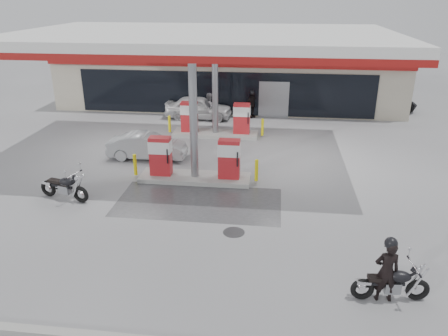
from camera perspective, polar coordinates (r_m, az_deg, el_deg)
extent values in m
plane|color=gray|center=(16.16, -5.08, -4.36)|extent=(90.00, 90.00, 0.00)
cube|color=#4C4C4F|center=(16.07, -3.33, -4.46)|extent=(6.00, 3.00, 0.00)
cylinder|color=#38383A|center=(14.14, 1.29, -8.39)|extent=(0.70, 0.70, 0.01)
cube|color=beige|center=(30.73, 0.98, 12.41)|extent=(22.00, 8.00, 4.00)
cube|color=black|center=(26.92, 0.05, 9.71)|extent=(18.00, 0.10, 2.60)
cube|color=maroon|center=(26.48, 0.03, 14.12)|extent=(22.00, 0.25, 1.00)
cube|color=navy|center=(26.52, 15.64, 13.35)|extent=(3.50, 0.12, 0.80)
cube|color=gray|center=(26.76, 6.51, 8.84)|extent=(1.80, 0.14, 2.20)
cube|color=silver|center=(19.48, -2.52, 16.56)|extent=(16.00, 10.00, 0.60)
cube|color=maroon|center=(14.67, -5.73, 13.94)|extent=(16.00, 0.12, 0.24)
cube|color=maroon|center=(24.37, -0.54, 17.26)|extent=(16.00, 0.12, 0.24)
cylinder|color=gray|center=(17.06, -4.01, 6.46)|extent=(0.32, 0.32, 5.00)
cylinder|color=gray|center=(22.82, -1.17, 10.50)|extent=(0.32, 0.32, 5.00)
cube|color=#9E9E99|center=(17.90, -3.80, -1.27)|extent=(4.50, 1.30, 0.18)
cube|color=#AC1C21|center=(17.87, -8.29, 1.58)|extent=(0.85, 0.48, 1.60)
cube|color=#AC1C21|center=(17.37, 0.68, 1.20)|extent=(0.85, 0.48, 1.60)
cube|color=silver|center=(17.74, -8.36, 2.79)|extent=(0.88, 0.52, 0.50)
cube|color=silver|center=(17.23, 0.68, 2.44)|extent=(0.88, 0.52, 0.50)
cylinder|color=#D9CC0C|center=(18.34, -11.53, 0.42)|extent=(0.14, 0.14, 0.90)
cylinder|color=#D9CC0C|center=(17.45, 4.26, -0.31)|extent=(0.14, 0.14, 0.90)
cube|color=#9E9E99|center=(23.45, -1.12, 4.51)|extent=(4.50, 1.30, 0.18)
cube|color=#AC1C21|center=(23.43, -4.55, 6.70)|extent=(0.85, 0.48, 1.60)
cube|color=#AC1C21|center=(23.05, 2.33, 6.49)|extent=(0.85, 0.48, 1.60)
cube|color=silver|center=(23.33, -4.58, 7.65)|extent=(0.88, 0.52, 0.50)
cube|color=silver|center=(22.94, 2.35, 7.45)|extent=(0.88, 0.52, 0.50)
cylinder|color=#D9CC0C|center=(23.79, -7.13, 5.73)|extent=(0.14, 0.14, 0.90)
cylinder|color=#D9CC0C|center=(23.11, 5.05, 5.33)|extent=(0.14, 0.14, 0.90)
torus|color=black|center=(12.23, 23.96, -14.34)|extent=(0.60, 0.20, 0.59)
torus|color=black|center=(11.78, 17.61, -14.84)|extent=(0.60, 0.20, 0.59)
cube|color=gray|center=(11.96, 21.08, -14.28)|extent=(0.42, 0.28, 0.30)
cube|color=black|center=(11.85, 20.45, -13.95)|extent=(0.90, 0.19, 0.08)
ellipsoid|color=black|center=(11.83, 21.99, -12.98)|extent=(0.58, 0.37, 0.28)
cube|color=black|center=(11.70, 19.62, -13.38)|extent=(0.57, 0.29, 0.10)
cylinder|color=silver|center=(11.78, 23.58, -11.68)|extent=(0.11, 0.75, 0.04)
sphere|color=silver|center=(11.89, 24.03, -12.12)|extent=(0.18, 0.18, 0.18)
cylinder|color=silver|center=(11.96, 18.50, -14.45)|extent=(0.89, 0.17, 0.08)
imported|color=black|center=(11.63, 20.45, -12.51)|extent=(0.64, 0.45, 1.68)
torus|color=black|center=(16.72, -18.20, -3.30)|extent=(0.66, 0.30, 0.64)
torus|color=black|center=(17.64, -21.96, -2.48)|extent=(0.66, 0.30, 0.64)
cube|color=gray|center=(17.11, -20.06, -2.64)|extent=(0.48, 0.35, 0.32)
cube|color=black|center=(17.17, -20.51, -2.23)|extent=(0.96, 0.34, 0.09)
ellipsoid|color=black|center=(16.87, -19.79, -1.67)|extent=(0.66, 0.48, 0.30)
cube|color=black|center=(17.24, -21.13, -1.60)|extent=(0.63, 0.39, 0.11)
cylinder|color=silver|center=(16.55, -19.08, -0.83)|extent=(0.23, 0.80, 0.04)
sphere|color=silver|center=(16.52, -18.68, -1.30)|extent=(0.19, 0.19, 0.19)
cylinder|color=silver|center=(17.59, -21.03, -2.49)|extent=(0.95, 0.32, 0.09)
imported|color=silver|center=(26.56, -3.35, 7.91)|extent=(4.02, 1.67, 1.36)
imported|color=slate|center=(26.02, -1.88, 7.97)|extent=(0.74, 0.89, 1.66)
imported|color=#9A9EA1|center=(20.32, -9.99, 2.84)|extent=(3.58, 1.29, 1.18)
imported|color=black|center=(29.60, -8.33, 9.03)|extent=(4.16, 1.78, 1.19)
imported|color=#232325|center=(29.62, 19.79, 8.06)|extent=(5.07, 3.77, 1.28)
imported|color=black|center=(26.74, 3.65, 8.27)|extent=(0.94, 0.94, 1.60)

